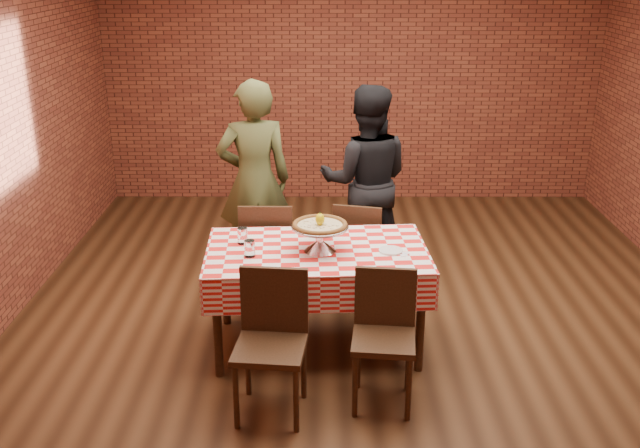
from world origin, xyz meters
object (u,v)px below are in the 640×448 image
Objects in this scene: water_glass_left at (250,248)px; diner_olive at (254,181)px; table at (317,299)px; pizza at (320,226)px; pizza_stand at (320,238)px; diner_black at (366,181)px; chair_far_right at (360,250)px; water_glass_right at (243,236)px; chair_near_left at (270,349)px; chair_near_right at (383,343)px; condiment_caddy at (326,226)px; chair_far_left at (268,251)px.

diner_olive is at bearing 93.58° from water_glass_left.
pizza reaches higher than table.
diner_black is (0.39, 1.39, -0.01)m from pizza_stand.
chair_far_right is at bearing 68.08° from pizza.
chair_near_left reaches higher than water_glass_right.
pizza is 0.22× the size of diner_olive.
pizza is at bearing -47.97° from table.
water_glass_left reaches higher than chair_near_right.
chair_near_right is at bearing 105.85° from chair_far_right.
diner_olive reaches higher than water_glass_right.
water_glass_left is at bearing 62.02° from chair_far_right.
condiment_caddy is at bearing 82.57° from pizza_stand.
water_glass_right is (-0.07, 0.24, 0.00)m from water_glass_left.
pizza_stand reaches higher than chair_near_left.
chair_far_right is at bearing 48.72° from water_glass_left.
water_glass_left is at bearing 62.95° from diner_black.
water_glass_right is 0.13× the size of chair_far_right.
chair_near_left is 0.52× the size of diner_olive.
chair_near_left is at bearing -108.44° from table.
chair_far_left is (-0.42, 0.74, -0.40)m from pizza_stand.
table is at bearing -109.42° from condiment_caddy.
pizza_stand reaches higher than condiment_caddy.
condiment_caddy is 0.15× the size of chair_far_left.
water_glass_right is (-0.55, 0.13, -0.03)m from pizza_stand.
pizza_stand is at bearing -47.97° from table.
pizza is at bearing 81.38° from chair_far_right.
chair_far_left is 1.11m from diner_black.
water_glass_left is at bearing -167.75° from pizza_stand.
chair_far_left is 0.51× the size of diner_olive.
table is 0.87× the size of diner_olive.
diner_black reaches higher than table.
pizza is 0.42× the size of chair_near_left.
chair_far_right reaches higher than table.
chair_far_right is at bearing 140.00° from diner_olive.
chair_near_right is at bearing -60.95° from pizza_stand.
pizza reaches higher than chair_far_left.
chair_far_left is at bearing 85.93° from water_glass_left.
pizza_stand is at bearing -104.55° from condiment_caddy.
water_glass_left reaches higher than table.
water_glass_left is at bearing 81.68° from diner_olive.
condiment_caddy is at bearing 16.52° from water_glass_right.
pizza is 2.82× the size of condiment_caddy.
chair_near_left reaches higher than water_glass_left.
pizza_stand is 0.94m from chair_far_left.
chair_far_right is (0.29, 0.50, -0.39)m from condiment_caddy.
diner_black is at bearing 173.98° from diner_olive.
pizza_stand is 0.45× the size of chair_near_left.
chair_far_right is (0.33, 0.81, -0.42)m from pizza_stand.
pizza_stand is 3.51× the size of water_glass_right.
pizza is 3.29× the size of water_glass_left.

